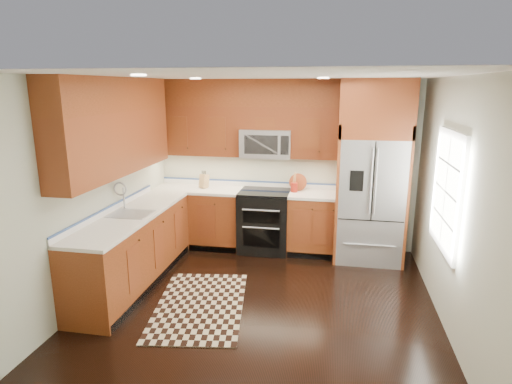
% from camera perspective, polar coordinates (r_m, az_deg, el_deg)
% --- Properties ---
extents(ground, '(4.00, 4.00, 0.00)m').
position_cam_1_polar(ground, '(5.24, 0.75, -14.47)').
color(ground, black).
rests_on(ground, ground).
extents(wall_back, '(4.00, 0.02, 2.60)m').
position_cam_1_polar(wall_back, '(6.70, 3.78, 3.62)').
color(wall_back, '#B6BCA9').
rests_on(wall_back, ground).
extents(wall_left, '(0.02, 4.00, 2.60)m').
position_cam_1_polar(wall_left, '(5.47, -20.32, 0.44)').
color(wall_left, '#B6BCA9').
rests_on(wall_left, ground).
extents(wall_right, '(0.02, 4.00, 2.60)m').
position_cam_1_polar(wall_right, '(4.85, 24.77, -1.63)').
color(wall_right, '#B6BCA9').
rests_on(wall_right, ground).
extents(window, '(0.04, 1.10, 1.30)m').
position_cam_1_polar(window, '(5.01, 24.11, 0.09)').
color(window, white).
rests_on(window, ground).
extents(base_cabinets, '(2.85, 3.00, 0.90)m').
position_cam_1_polar(base_cabinets, '(6.16, -9.16, -5.65)').
color(base_cabinets, brown).
rests_on(base_cabinets, ground).
extents(countertop, '(2.86, 3.01, 0.04)m').
position_cam_1_polar(countertop, '(6.08, -7.70, -1.22)').
color(countertop, white).
rests_on(countertop, base_cabinets).
extents(upper_cabinets, '(2.85, 3.00, 1.15)m').
position_cam_1_polar(upper_cabinets, '(5.98, -8.39, 9.28)').
color(upper_cabinets, brown).
rests_on(upper_cabinets, ground).
extents(range, '(0.76, 0.67, 0.95)m').
position_cam_1_polar(range, '(6.62, 1.15, -3.90)').
color(range, black).
rests_on(range, ground).
extents(microwave, '(0.76, 0.40, 0.42)m').
position_cam_1_polar(microwave, '(6.48, 1.39, 6.52)').
color(microwave, '#B2B2B7').
rests_on(microwave, ground).
extents(refrigerator, '(0.98, 0.75, 2.60)m').
position_cam_1_polar(refrigerator, '(6.31, 15.16, 2.56)').
color(refrigerator, '#B2B2B7').
rests_on(refrigerator, ground).
extents(sink_faucet, '(0.54, 0.44, 0.37)m').
position_cam_1_polar(sink_faucet, '(5.61, -16.55, -2.20)').
color(sink_faucet, '#B2B2B7').
rests_on(sink_faucet, countertop).
extents(rug, '(1.23, 1.79, 0.01)m').
position_cam_1_polar(rug, '(5.21, -7.46, -14.71)').
color(rug, black).
rests_on(rug, ground).
extents(knife_block, '(0.13, 0.16, 0.27)m').
position_cam_1_polar(knife_block, '(6.76, -6.94, 1.49)').
color(knife_block, tan).
rests_on(knife_block, countertop).
extents(utensil_crock, '(0.11, 0.11, 0.30)m').
position_cam_1_polar(utensil_crock, '(6.47, 5.11, 0.89)').
color(utensil_crock, maroon).
rests_on(utensil_crock, countertop).
extents(cutting_board, '(0.31, 0.31, 0.02)m').
position_cam_1_polar(cutting_board, '(6.58, 5.58, 0.27)').
color(cutting_board, brown).
rests_on(cutting_board, countertop).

